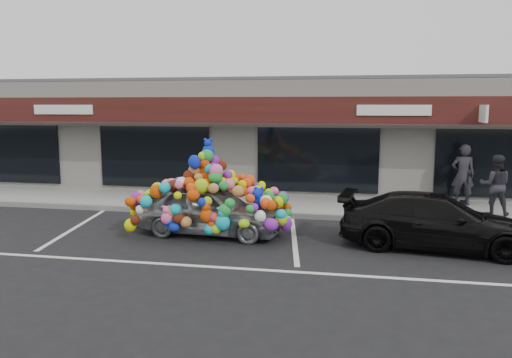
% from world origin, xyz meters
% --- Properties ---
extents(ground, '(90.00, 90.00, 0.00)m').
position_xyz_m(ground, '(0.00, 0.00, 0.00)').
color(ground, black).
rests_on(ground, ground).
extents(shop_building, '(24.00, 7.20, 4.31)m').
position_xyz_m(shop_building, '(0.00, 8.44, 2.16)').
color(shop_building, white).
rests_on(shop_building, ground).
extents(sidewalk, '(26.00, 3.00, 0.15)m').
position_xyz_m(sidewalk, '(0.00, 4.00, 0.07)').
color(sidewalk, gray).
rests_on(sidewalk, ground).
extents(kerb, '(26.00, 0.18, 0.16)m').
position_xyz_m(kerb, '(0.00, 2.50, 0.07)').
color(kerb, slate).
rests_on(kerb, ground).
extents(parking_stripe_left, '(0.73, 4.37, 0.01)m').
position_xyz_m(parking_stripe_left, '(-3.20, 0.20, 0.00)').
color(parking_stripe_left, silver).
rests_on(parking_stripe_left, ground).
extents(parking_stripe_mid, '(0.73, 4.37, 0.01)m').
position_xyz_m(parking_stripe_mid, '(2.80, 0.20, 0.00)').
color(parking_stripe_mid, silver).
rests_on(parking_stripe_mid, ground).
extents(lane_line, '(14.00, 0.12, 0.01)m').
position_xyz_m(lane_line, '(2.00, -2.30, 0.00)').
color(lane_line, silver).
rests_on(lane_line, ground).
extents(toy_car, '(2.79, 4.22, 2.38)m').
position_xyz_m(toy_car, '(0.60, 0.28, 0.81)').
color(toy_car, '#B6BAC2').
rests_on(toy_car, ground).
extents(black_sedan, '(2.41, 4.62, 1.28)m').
position_xyz_m(black_sedan, '(6.13, -0.01, 0.64)').
color(black_sedan, black).
rests_on(black_sedan, ground).
extents(pedestrian_a, '(0.71, 0.47, 1.94)m').
position_xyz_m(pedestrian_a, '(7.67, 4.78, 1.12)').
color(pedestrian_a, '#24242A').
rests_on(pedestrian_a, sidewalk).
extents(pedestrian_b, '(0.94, 0.78, 1.76)m').
position_xyz_m(pedestrian_b, '(8.28, 3.40, 1.03)').
color(pedestrian_b, black).
rests_on(pedestrian_b, sidewalk).
extents(pedestrian_c, '(0.96, 0.53, 1.54)m').
position_xyz_m(pedestrian_c, '(7.85, 5.00, 0.92)').
color(pedestrian_c, black).
rests_on(pedestrian_c, sidewalk).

